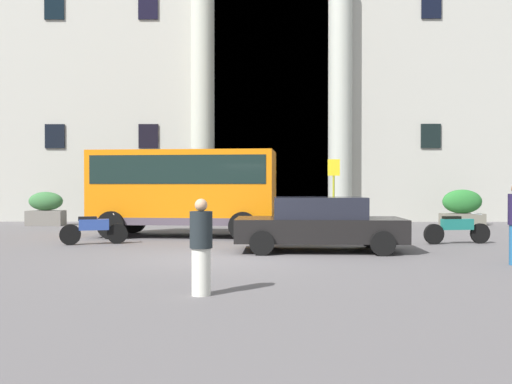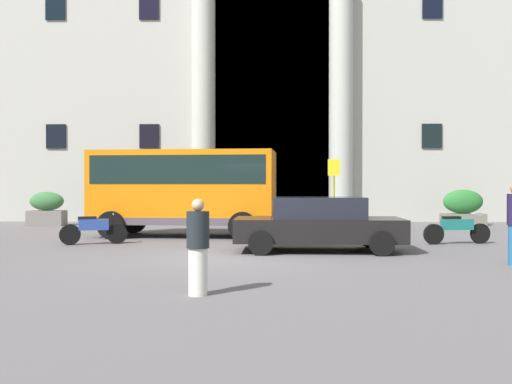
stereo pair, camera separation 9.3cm
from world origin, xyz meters
TOP-DOWN VIEW (x-y plane):
  - ground_plane at (0.00, 0.00)m, footprint 80.00×64.00m
  - office_building_facade at (0.01, 17.47)m, footprint 33.24×9.79m
  - orange_minibus at (-1.71, 5.50)m, footprint 6.26×2.95m
  - bus_stop_sign at (3.53, 7.04)m, footprint 0.44×0.08m
  - hedge_planter_far_east at (-5.27, 10.41)m, footprint 1.54×0.73m
  - hedge_planter_west at (-8.34, 10.46)m, footprint 1.53×0.76m
  - hedge_planter_entrance_right at (-1.24, 10.85)m, footprint 1.62×0.84m
  - hedge_planter_east at (9.55, 10.75)m, footprint 1.77×0.80m
  - parked_compact_extra at (2.40, 1.35)m, footprint 4.42×2.16m
  - motorcycle_far_end at (-4.06, 2.95)m, footprint 1.87×0.76m
  - scooter_by_planter at (6.63, 3.18)m, footprint 2.06×0.60m
  - motorcycle_near_kerb at (2.38, 3.29)m, footprint 2.04×0.78m
  - pedestrian_man_crossing at (-0.08, -4.52)m, footprint 0.36×0.36m

SIDE VIEW (x-z plane):
  - ground_plane at x=0.00m, z-range -0.12..0.00m
  - motorcycle_far_end at x=-4.06m, z-range 0.01..0.90m
  - scooter_by_planter at x=6.63m, z-range 0.01..0.91m
  - motorcycle_near_kerb at x=2.38m, z-range 0.01..0.91m
  - hedge_planter_far_east at x=-5.27m, z-range -0.03..1.41m
  - hedge_planter_west at x=-8.34m, z-range -0.03..1.42m
  - hedge_planter_entrance_right at x=-1.24m, z-range -0.03..1.43m
  - parked_compact_extra at x=2.40m, z-range 0.02..1.44m
  - hedge_planter_east at x=9.55m, z-range -0.03..1.52m
  - pedestrian_man_crossing at x=-0.08m, z-range 0.00..1.53m
  - bus_stop_sign at x=3.53m, z-range 0.32..3.00m
  - orange_minibus at x=-1.71m, z-range 0.27..3.15m
  - office_building_facade at x=0.01m, z-range -0.01..18.36m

